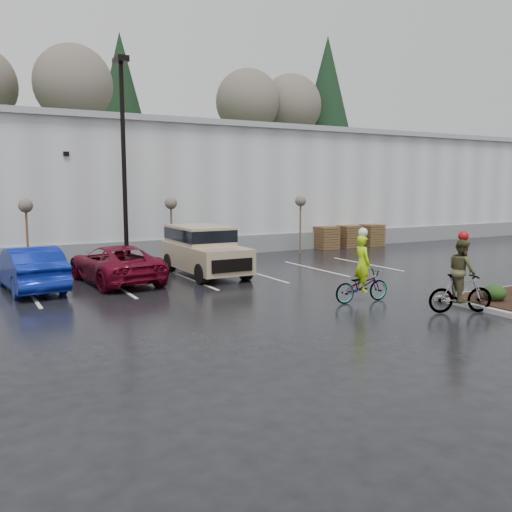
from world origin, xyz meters
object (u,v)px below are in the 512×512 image
sapling_mid (171,207)px  car_blue (30,268)px  sapling_east (301,204)px  pallet_stack_a (326,238)px  cyclist_olive (461,283)px  pallet_stack_c (372,235)px  suv_tan (205,251)px  sapling_west (26,210)px  pallet_stack_b (349,236)px  fire_lane_sign (461,258)px  car_red (115,264)px  lamppost (123,141)px  cyclist_hivis (362,279)px

sapling_mid → car_blue: sapling_mid is taller
sapling_east → pallet_stack_a: sapling_east is taller
sapling_mid → cyclist_olive: sapling_mid is taller
pallet_stack_a → car_blue: size_ratio=0.28×
sapling_east → pallet_stack_a: 3.39m
car_blue → cyclist_olive: 14.61m
sapling_mid → pallet_stack_c: bearing=4.2°
sapling_east → suv_tan: sapling_east is taller
pallet_stack_a → pallet_stack_c: 3.50m
sapling_west → suv_tan: bearing=-33.7°
sapling_east → pallet_stack_c: 6.42m
pallet_stack_b → suv_tan: (-11.79, -5.28, 0.35)m
sapling_mid → pallet_stack_b: bearing=4.9°
sapling_east → pallet_stack_c: (6.00, 1.00, -2.05)m
sapling_east → pallet_stack_b: (4.20, 1.00, -2.05)m
fire_lane_sign → sapling_west: bearing=132.7°
sapling_mid → car_red: (-3.81, -4.10, -2.00)m
pallet_stack_c → cyclist_olive: cyclist_olive is taller
sapling_east → fire_lane_sign: (-2.20, -12.80, -1.32)m
sapling_west → suv_tan: 7.89m
sapling_mid → sapling_east: (7.50, 0.00, 0.00)m
lamppost → pallet_stack_c: 16.89m
pallet_stack_a → fire_lane_sign: 14.60m
lamppost → car_blue: (-4.40, -3.17, -4.88)m
fire_lane_sign → cyclist_hivis: 3.38m
car_red → cyclist_hivis: (6.06, -7.40, 0.01)m
sapling_east → fire_lane_sign: bearing=-99.8°
pallet_stack_b → cyclist_olive: 17.03m
sapling_west → sapling_east: (14.00, 0.00, 0.00)m
car_blue → cyclist_olive: bearing=132.4°
sapling_mid → pallet_stack_a: size_ratio=2.37×
sapling_east → car_red: sapling_east is taller
car_red → cyclist_olive: bearing=122.2°
pallet_stack_a → pallet_stack_b: 1.70m
fire_lane_sign → cyclist_hivis: (-3.05, 1.30, -0.66)m
lamppost → sapling_west: bearing=166.0°
cyclist_hivis → sapling_east: bearing=-20.9°
fire_lane_sign → pallet_stack_b: bearing=65.1°
car_red → suv_tan: size_ratio=1.03×
car_blue → cyclist_hivis: (9.15, -7.33, -0.06)m
sapling_west → sapling_mid: size_ratio=1.00×
lamppost → sapling_mid: size_ratio=2.88×
fire_lane_sign → suv_tan: fire_lane_sign is taller
sapling_east → pallet_stack_a: (2.50, 1.00, -2.05)m
sapling_east → pallet_stack_a: bearing=21.8°
pallet_stack_b → cyclist_hivis: size_ratio=0.56×
pallet_stack_c → sapling_mid: bearing=-175.8°
pallet_stack_a → cyclist_hivis: (-7.75, -12.50, 0.07)m
lamppost → fire_lane_sign: bearing=-56.5°
sapling_mid → fire_lane_sign: bearing=-67.5°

